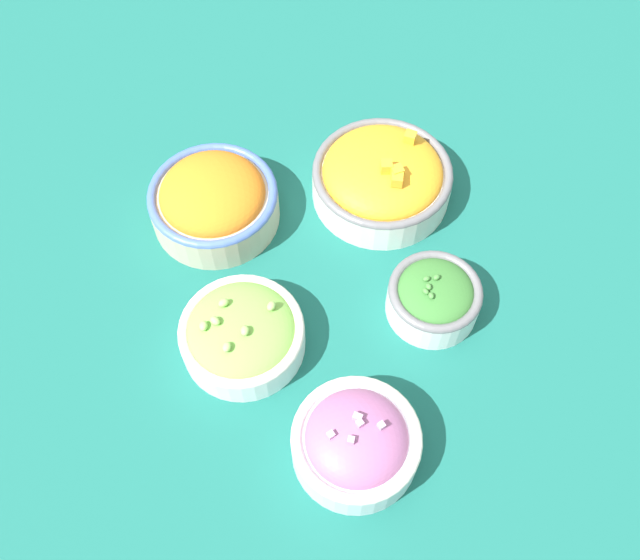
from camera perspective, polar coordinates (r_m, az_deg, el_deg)
ground_plane at (r=0.90m, az=0.00°, el=-0.97°), size 3.00×3.00×0.00m
bowl_red_onion at (r=0.79m, az=2.90°, el=-12.78°), size 0.14×0.14×0.08m
bowl_broccoli at (r=0.87m, az=9.12°, el=-1.30°), size 0.11×0.11×0.07m
bowl_carrots at (r=0.94m, az=-8.51°, el=6.36°), size 0.17×0.17×0.08m
bowl_squash at (r=0.96m, az=4.99°, el=8.19°), size 0.19×0.19×0.09m
bowl_lettuce at (r=0.84m, az=-6.26°, el=-4.28°), size 0.15×0.15×0.07m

